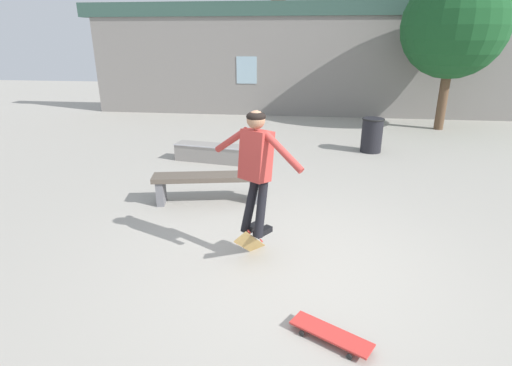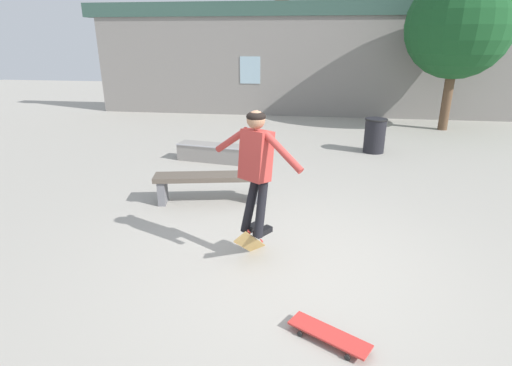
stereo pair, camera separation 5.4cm
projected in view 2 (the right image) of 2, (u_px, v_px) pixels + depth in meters
ground_plane at (288, 265)px, 4.85m from camera, size 40.00×40.00×0.00m
building_backdrop at (309, 58)px, 13.48m from camera, size 15.71×0.52×4.65m
tree_right at (459, 26)px, 10.99m from camera, size 2.87×2.87×4.34m
park_bench at (209, 182)px, 6.59m from camera, size 1.81×0.72×0.49m
skate_ledge at (213, 153)px, 8.87m from camera, size 1.61×0.67×0.38m
trash_bin at (375, 135)px, 9.49m from camera, size 0.53×0.53×0.81m
skater at (256, 162)px, 4.61m from camera, size 1.14×0.82×1.51m
skateboard_flipping at (251, 244)px, 5.03m from camera, size 0.35×0.65×0.62m
skateboard_resting at (329, 334)px, 3.62m from camera, size 0.77×0.56×0.08m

